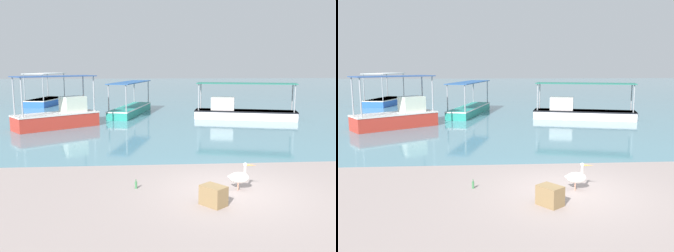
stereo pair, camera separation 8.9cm
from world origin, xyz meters
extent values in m
plane|color=gray|center=(0.00, 0.00, 0.00)|extent=(120.00, 120.00, 0.00)
cube|color=teal|center=(0.00, 48.00, 0.00)|extent=(110.00, 90.00, 0.00)
cube|color=blue|center=(-10.94, 24.16, 0.30)|extent=(2.83, 5.18, 0.58)
cube|color=silver|center=(-10.94, 24.16, 0.55)|extent=(2.87, 5.23, 0.08)
cylinder|color=#99999E|center=(-11.31, 26.48, 1.69)|extent=(0.08, 0.08, 2.20)
cylinder|color=#99999E|center=(-9.70, 26.15, 1.69)|extent=(0.08, 0.08, 2.20)
cylinder|color=#99999E|center=(-12.19, 22.16, 1.69)|extent=(0.08, 0.08, 2.20)
cylinder|color=#99999E|center=(-10.58, 21.83, 1.69)|extent=(0.08, 0.08, 2.20)
cube|color=silver|center=(-10.94, 24.16, 2.81)|extent=(2.88, 5.00, 0.05)
cube|color=white|center=(4.38, 14.18, 0.29)|extent=(6.72, 3.19, 0.57)
cube|color=black|center=(4.38, 14.18, 0.53)|extent=(6.77, 3.23, 0.08)
cylinder|color=#99999E|center=(7.47, 13.98, 1.45)|extent=(0.08, 0.08, 1.75)
cylinder|color=#99999E|center=(7.14, 12.77, 1.45)|extent=(0.08, 0.08, 1.75)
cylinder|color=#99999E|center=(1.63, 15.59, 1.45)|extent=(0.08, 0.08, 1.75)
cylinder|color=#99999E|center=(1.30, 14.39, 1.45)|extent=(0.08, 0.08, 1.75)
cube|color=#216655|center=(4.38, 14.18, 2.35)|extent=(6.55, 3.23, 0.05)
cube|color=silver|center=(2.96, 14.58, 1.00)|extent=(1.73, 1.41, 0.84)
cube|color=teal|center=(-3.23, 17.16, 0.29)|extent=(3.03, 6.95, 0.57)
cube|color=silver|center=(-3.23, 17.16, 0.53)|extent=(3.08, 7.00, 0.08)
cylinder|color=#99999E|center=(-3.02, 20.37, 1.43)|extent=(0.08, 0.08, 1.72)
cylinder|color=#99999E|center=(-1.89, 20.08, 1.43)|extent=(0.08, 0.08, 1.72)
cylinder|color=#99999E|center=(-4.57, 14.25, 1.43)|extent=(0.08, 0.08, 1.72)
cylinder|color=#99999E|center=(-3.44, 13.96, 1.43)|extent=(0.08, 0.08, 1.72)
cube|color=#26508B|center=(-3.23, 17.16, 2.32)|extent=(3.08, 6.78, 0.05)
cube|color=red|center=(-7.29, 11.41, 0.43)|extent=(4.66, 3.96, 0.85)
cube|color=silver|center=(-7.29, 11.41, 0.81)|extent=(4.72, 4.01, 0.08)
cylinder|color=#99999E|center=(-8.60, 9.68, 1.87)|extent=(0.08, 0.08, 2.04)
cylinder|color=#99999E|center=(-9.35, 10.72, 1.87)|extent=(0.08, 0.08, 2.04)
cylinder|color=#99999E|center=(-5.24, 12.10, 1.87)|extent=(0.08, 0.08, 2.04)
cylinder|color=#99999E|center=(-5.99, 13.15, 1.87)|extent=(0.08, 0.08, 2.04)
cube|color=#2F4D86|center=(-7.29, 11.41, 2.92)|extent=(4.56, 3.92, 0.05)
cube|color=beige|center=(-6.45, 12.02, 1.30)|extent=(1.66, 1.61, 0.89)
cylinder|color=#E0997A|center=(0.22, 0.17, 0.11)|extent=(0.03, 0.03, 0.22)
cylinder|color=#E0997A|center=(0.20, 0.07, 0.11)|extent=(0.03, 0.03, 0.22)
ellipsoid|color=white|center=(0.24, 0.11, 0.36)|extent=(0.61, 0.39, 0.32)
ellipsoid|color=white|center=(-0.01, 0.16, 0.38)|extent=(0.18, 0.15, 0.10)
cylinder|color=white|center=(0.39, 0.08, 0.58)|extent=(0.07, 0.07, 0.26)
sphere|color=white|center=(0.39, 0.08, 0.74)|extent=(0.11, 0.11, 0.11)
cone|color=#E5933F|center=(0.55, 0.04, 0.73)|extent=(0.31, 0.12, 0.06)
cube|color=olive|center=(-0.73, -1.01, 0.26)|extent=(0.73, 0.76, 0.51)
cylinder|color=#3F7F4C|center=(-2.69, 0.44, 0.10)|extent=(0.07, 0.07, 0.20)
cylinder|color=#3F7F4C|center=(-2.69, 0.44, 0.24)|extent=(0.03, 0.03, 0.07)
camera|label=1|loc=(-2.55, -9.95, 3.50)|focal=40.00mm
camera|label=2|loc=(-2.46, -9.96, 3.50)|focal=40.00mm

